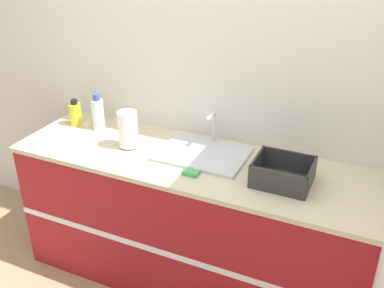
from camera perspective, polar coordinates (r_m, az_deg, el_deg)
wall_back at (r=2.83m, az=2.99°, el=8.02°), size 4.60×0.06×2.60m
counter_cabinet at (r=2.94m, az=-0.06°, el=-9.80°), size 2.22×0.68×0.92m
sink at (r=2.72m, az=1.47°, el=-1.12°), size 0.52×0.39×0.23m
paper_towel_roll at (r=2.80m, az=-8.14°, el=1.84°), size 0.12×0.12×0.24m
dish_rack at (r=2.48m, az=11.43°, el=-3.86°), size 0.31×0.26×0.14m
bottle_yellow at (r=3.20m, az=-14.58°, el=3.76°), size 0.08×0.08×0.18m
bottle_clear at (r=3.09m, az=-11.86°, el=3.81°), size 0.08×0.08×0.25m
sponge at (r=2.52m, az=-0.14°, el=-3.67°), size 0.09×0.06×0.02m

